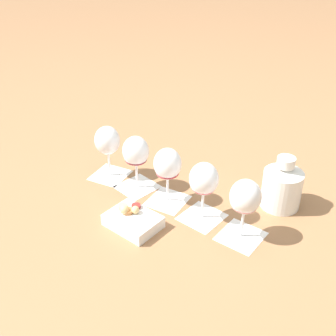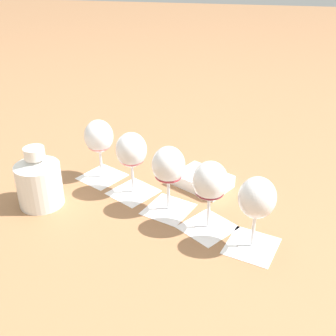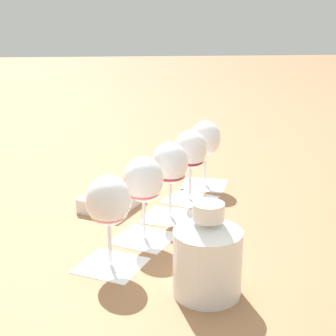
# 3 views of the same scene
# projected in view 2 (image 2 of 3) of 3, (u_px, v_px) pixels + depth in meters

# --- Properties ---
(ground_plane) EXTENTS (8.00, 8.00, 0.00)m
(ground_plane) POSITION_uv_depth(u_px,v_px,m) (169.00, 208.00, 1.10)
(ground_plane) COLOR #936642
(tasting_card_0) EXTENTS (0.15, 0.15, 0.00)m
(tasting_card_0) POSITION_uv_depth(u_px,v_px,m) (102.00, 177.00, 1.24)
(tasting_card_0) COLOR white
(tasting_card_0) RESTS_ON ground_plane
(tasting_card_1) EXTENTS (0.15, 0.16, 0.00)m
(tasting_card_1) POSITION_uv_depth(u_px,v_px,m) (133.00, 192.00, 1.17)
(tasting_card_1) COLOR white
(tasting_card_1) RESTS_ON ground_plane
(tasting_card_2) EXTENTS (0.14, 0.15, 0.00)m
(tasting_card_2) POSITION_uv_depth(u_px,v_px,m) (169.00, 209.00, 1.09)
(tasting_card_2) COLOR white
(tasting_card_2) RESTS_ON ground_plane
(tasting_card_3) EXTENTS (0.16, 0.16, 0.00)m
(tasting_card_3) POSITION_uv_depth(u_px,v_px,m) (208.00, 227.00, 1.02)
(tasting_card_3) COLOR white
(tasting_card_3) RESTS_ON ground_plane
(tasting_card_4) EXTENTS (0.14, 0.14, 0.00)m
(tasting_card_4) POSITION_uv_depth(u_px,v_px,m) (251.00, 246.00, 0.96)
(tasting_card_4) COLOR white
(tasting_card_4) RESTS_ON ground_plane
(wine_glass_0) EXTENTS (0.08, 0.08, 0.18)m
(wine_glass_0) POSITION_uv_depth(u_px,v_px,m) (99.00, 139.00, 1.18)
(wine_glass_0) COLOR white
(wine_glass_0) RESTS_ON tasting_card_0
(wine_glass_1) EXTENTS (0.08, 0.08, 0.18)m
(wine_glass_1) POSITION_uv_depth(u_px,v_px,m) (131.00, 153.00, 1.11)
(wine_glass_1) COLOR white
(wine_glass_1) RESTS_ON tasting_card_1
(wine_glass_2) EXTENTS (0.08, 0.08, 0.18)m
(wine_glass_2) POSITION_uv_depth(u_px,v_px,m) (169.00, 168.00, 1.03)
(wine_glass_2) COLOR white
(wine_glass_2) RESTS_ON tasting_card_2
(wine_glass_3) EXTENTS (0.08, 0.08, 0.18)m
(wine_glass_3) POSITION_uv_depth(u_px,v_px,m) (210.00, 184.00, 0.97)
(wine_glass_3) COLOR white
(wine_glass_3) RESTS_ON tasting_card_3
(wine_glass_4) EXTENTS (0.08, 0.08, 0.18)m
(wine_glass_4) POSITION_uv_depth(u_px,v_px,m) (257.00, 201.00, 0.90)
(wine_glass_4) COLOR white
(wine_glass_4) RESTS_ON tasting_card_4
(ceramic_vase) EXTENTS (0.12, 0.12, 0.16)m
(ceramic_vase) POSITION_uv_depth(u_px,v_px,m) (39.00, 180.00, 1.08)
(ceramic_vase) COLOR white
(ceramic_vase) RESTS_ON ground_plane
(snack_dish) EXTENTS (0.18, 0.17, 0.06)m
(snack_dish) POSITION_uv_depth(u_px,v_px,m) (204.00, 180.00, 1.19)
(snack_dish) COLOR white
(snack_dish) RESTS_ON ground_plane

